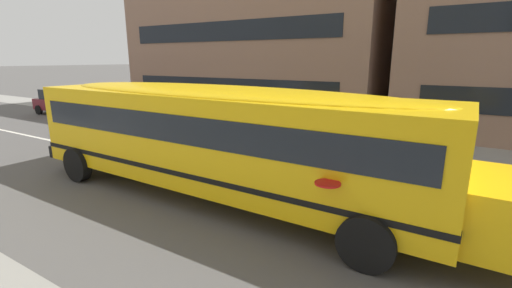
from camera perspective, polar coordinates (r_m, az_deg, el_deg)
ground_plane at (r=9.21m, az=14.07°, el=-9.42°), size 400.00×400.00×0.00m
sidewalk_far at (r=15.89m, az=21.92°, el=-0.16°), size 120.00×3.00×0.01m
lane_centreline at (r=9.21m, az=14.07°, el=-9.40°), size 110.00×0.16×0.01m
school_bus at (r=8.78m, az=-5.40°, el=1.73°), size 13.13×3.21×2.93m
parked_car_red_by_hydrant at (r=21.56m, az=-22.89°, el=5.46°), size 3.94×1.95×1.64m
parked_car_maroon_beside_sign at (r=26.39m, az=-29.31°, el=6.12°), size 3.96×2.00×1.64m
apartment_block_far_left at (r=26.26m, az=3.08°, el=20.52°), size 16.66×12.29×13.30m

